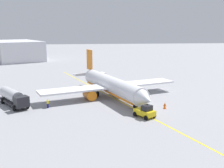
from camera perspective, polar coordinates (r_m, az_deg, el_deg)
name	(u,v)px	position (r m, az deg, el deg)	size (l,w,h in m)	color
ground_plane	(112,97)	(60.25, 0.00, -2.79)	(400.00, 400.00, 0.00)	#939399
airplane	(111,85)	(60.11, -0.21, -0.29)	(30.98, 31.48, 9.55)	white
fuel_tanker	(13,97)	(56.99, -20.02, -2.58)	(10.11, 7.86, 3.15)	#2D2D33
pushback_tug	(145,112)	(47.18, 6.95, -5.76)	(4.10, 3.80, 2.20)	yellow
refueling_worker	(48,104)	(53.70, -13.33, -4.03)	(0.59, 0.47, 1.71)	navy
safety_cone_nose	(165,104)	(54.57, 11.04, -4.20)	(0.61, 0.61, 0.68)	#F2590F
safety_cone_wingtip	(165,107)	(52.72, 11.02, -4.75)	(0.64, 0.64, 0.71)	#F2590F
distant_hangar	(16,51)	(136.95, -19.56, 6.64)	(35.46, 30.76, 9.08)	silver
taxi_line_marking	(112,97)	(60.25, 0.00, -2.79)	(77.36, 0.30, 0.01)	yellow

